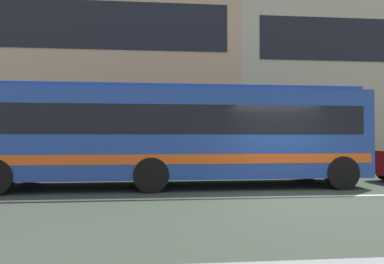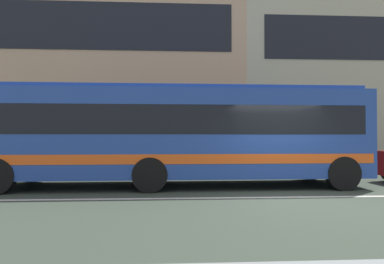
# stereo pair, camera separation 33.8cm
# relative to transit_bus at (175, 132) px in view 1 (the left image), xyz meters

# --- Properties ---
(ground_plane) EXTENTS (160.00, 160.00, 0.00)m
(ground_plane) POSITION_rel_transit_bus_xyz_m (2.98, -2.11, -1.73)
(ground_plane) COLOR #384236
(lane_centre_line) EXTENTS (60.00, 0.16, 0.01)m
(lane_centre_line) POSITION_rel_transit_bus_xyz_m (2.98, -2.11, -1.72)
(lane_centre_line) COLOR silver
(lane_centre_line) RESTS_ON ground_plane
(apartment_block_left) EXTENTS (21.16, 8.85, 12.94)m
(apartment_block_left) POSITION_rel_transit_bus_xyz_m (-6.65, 11.50, 4.75)
(apartment_block_left) COLOR tan
(apartment_block_left) RESTS_ON ground_plane
(transit_bus) EXTENTS (11.89, 2.74, 3.12)m
(transit_bus) POSITION_rel_transit_bus_xyz_m (0.00, 0.00, 0.00)
(transit_bus) COLOR #25469A
(transit_bus) RESTS_ON ground_plane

